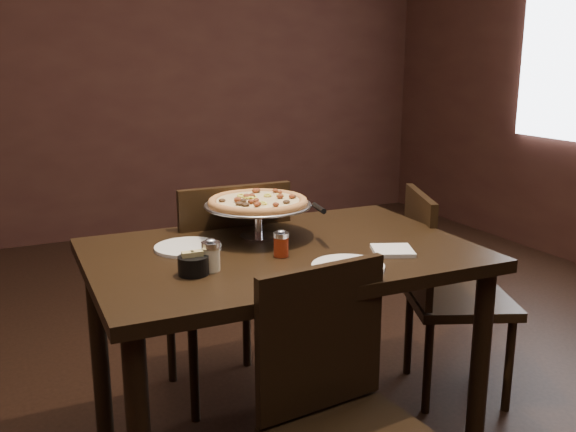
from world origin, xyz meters
name	(u,v)px	position (x,y,z in m)	size (l,w,h in m)	color
room	(298,86)	(0.06, 0.03, 1.40)	(6.04, 7.04, 2.84)	black
dining_table	(282,278)	(0.01, 0.05, 0.73)	(1.36, 0.93, 0.84)	black
pizza_stand	(258,202)	(0.00, 0.22, 0.97)	(0.40, 0.40, 0.17)	silver
parmesan_shaker	(211,256)	(-0.29, -0.07, 0.89)	(0.06, 0.06, 0.11)	beige
pepper_flake_shaker	(281,244)	(-0.03, -0.03, 0.88)	(0.05, 0.05, 0.09)	maroon
packet_caddy	(193,265)	(-0.35, -0.08, 0.87)	(0.10, 0.10, 0.08)	black
napkin_stack	(393,251)	(0.34, -0.16, 0.84)	(0.14, 0.14, 0.01)	silver
plate_left	(188,247)	(-0.29, 0.19, 0.84)	(0.24, 0.24, 0.01)	white
plate_near	(348,266)	(0.11, -0.23, 0.84)	(0.24, 0.24, 0.01)	white
serving_spatula	(319,209)	(0.16, 0.05, 0.97)	(0.14, 0.14, 0.02)	silver
chair_far	(227,284)	(-0.02, 0.54, 0.55)	(0.48, 0.48, 1.00)	black
chair_near	(344,416)	(-0.06, -0.51, 0.50)	(0.47, 0.47, 0.92)	black
chair_side	(444,287)	(0.87, 0.19, 0.51)	(0.57, 0.57, 0.93)	black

